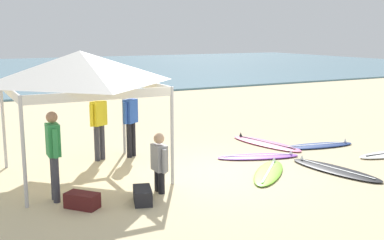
{
  "coord_description": "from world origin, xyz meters",
  "views": [
    {
      "loc": [
        -5.23,
        -9.03,
        3.14
      ],
      "look_at": [
        0.17,
        1.22,
        1.0
      ],
      "focal_mm": 44.69,
      "sensor_mm": 36.0,
      "label": 1
    }
  ],
  "objects_px": {
    "surfboard_pink": "(266,143)",
    "person_yellow": "(99,121)",
    "canopy_tent": "(80,68)",
    "surfboard_navy": "(318,145)",
    "surfboard_purple": "(258,156)",
    "gear_bag_by_pole": "(143,195)",
    "surfboard_lime": "(269,172)",
    "person_grey": "(159,160)",
    "surfboard_black": "(335,170)",
    "person_blue": "(131,119)",
    "person_green": "(53,150)",
    "gear_bag_near_tent": "(82,200)"
  },
  "relations": [
    {
      "from": "surfboard_lime",
      "to": "surfboard_navy",
      "type": "bearing_deg",
      "value": 27.59
    },
    {
      "from": "gear_bag_by_pole",
      "to": "surfboard_purple",
      "type": "bearing_deg",
      "value": 23.28
    },
    {
      "from": "canopy_tent",
      "to": "surfboard_purple",
      "type": "bearing_deg",
      "value": -7.65
    },
    {
      "from": "person_green",
      "to": "gear_bag_by_pole",
      "type": "xyz_separation_m",
      "value": [
        1.41,
        -0.85,
        -0.85
      ]
    },
    {
      "from": "gear_bag_by_pole",
      "to": "canopy_tent",
      "type": "bearing_deg",
      "value": 102.4
    },
    {
      "from": "surfboard_navy",
      "to": "person_green",
      "type": "distance_m",
      "value": 7.51
    },
    {
      "from": "surfboard_black",
      "to": "person_blue",
      "type": "bearing_deg",
      "value": 137.02
    },
    {
      "from": "surfboard_purple",
      "to": "gear_bag_by_pole",
      "type": "distance_m",
      "value": 4.15
    },
    {
      "from": "person_grey",
      "to": "surfboard_navy",
      "type": "bearing_deg",
      "value": 14.91
    },
    {
      "from": "surfboard_pink",
      "to": "person_yellow",
      "type": "bearing_deg",
      "value": 173.0
    },
    {
      "from": "surfboard_pink",
      "to": "person_blue",
      "type": "distance_m",
      "value": 3.99
    },
    {
      "from": "surfboard_lime",
      "to": "surfboard_pink",
      "type": "bearing_deg",
      "value": 54.85
    },
    {
      "from": "person_blue",
      "to": "gear_bag_near_tent",
      "type": "distance_m",
      "value": 3.75
    },
    {
      "from": "gear_bag_by_pole",
      "to": "surfboard_black",
      "type": "bearing_deg",
      "value": -1.78
    },
    {
      "from": "surfboard_black",
      "to": "gear_bag_near_tent",
      "type": "height_order",
      "value": "gear_bag_near_tent"
    },
    {
      "from": "canopy_tent",
      "to": "person_grey",
      "type": "distance_m",
      "value": 2.71
    },
    {
      "from": "surfboard_black",
      "to": "person_green",
      "type": "distance_m",
      "value": 6.23
    },
    {
      "from": "person_green",
      "to": "gear_bag_near_tent",
      "type": "bearing_deg",
      "value": -60.19
    },
    {
      "from": "surfboard_black",
      "to": "surfboard_navy",
      "type": "relative_size",
      "value": 1.1
    },
    {
      "from": "canopy_tent",
      "to": "person_green",
      "type": "bearing_deg",
      "value": -124.04
    },
    {
      "from": "surfboard_black",
      "to": "surfboard_purple",
      "type": "relative_size",
      "value": 1.13
    },
    {
      "from": "surfboard_purple",
      "to": "gear_bag_near_tent",
      "type": "relative_size",
      "value": 3.61
    },
    {
      "from": "surfboard_navy",
      "to": "surfboard_pink",
      "type": "bearing_deg",
      "value": 141.44
    },
    {
      "from": "surfboard_lime",
      "to": "gear_bag_near_tent",
      "type": "relative_size",
      "value": 3.15
    },
    {
      "from": "gear_bag_near_tent",
      "to": "surfboard_black",
      "type": "bearing_deg",
      "value": -4.02
    },
    {
      "from": "person_blue",
      "to": "person_yellow",
      "type": "relative_size",
      "value": 1.0
    },
    {
      "from": "person_yellow",
      "to": "gear_bag_by_pole",
      "type": "height_order",
      "value": "person_yellow"
    },
    {
      "from": "person_blue",
      "to": "person_yellow",
      "type": "xyz_separation_m",
      "value": [
        -0.81,
        0.05,
        0.0
      ]
    },
    {
      "from": "surfboard_lime",
      "to": "surfboard_pink",
      "type": "height_order",
      "value": "same"
    },
    {
      "from": "person_green",
      "to": "person_grey",
      "type": "bearing_deg",
      "value": -13.43
    },
    {
      "from": "surfboard_black",
      "to": "gear_bag_by_pole",
      "type": "height_order",
      "value": "gear_bag_by_pole"
    },
    {
      "from": "canopy_tent",
      "to": "surfboard_navy",
      "type": "distance_m",
      "value": 6.88
    },
    {
      "from": "surfboard_lime",
      "to": "person_blue",
      "type": "xyz_separation_m",
      "value": [
        -2.19,
        2.87,
        0.95
      ]
    },
    {
      "from": "canopy_tent",
      "to": "person_yellow",
      "type": "relative_size",
      "value": 1.78
    },
    {
      "from": "gear_bag_by_pole",
      "to": "person_blue",
      "type": "bearing_deg",
      "value": 72.8
    },
    {
      "from": "canopy_tent",
      "to": "surfboard_navy",
      "type": "relative_size",
      "value": 1.36
    },
    {
      "from": "surfboard_lime",
      "to": "surfboard_black",
      "type": "bearing_deg",
      "value": -20.22
    },
    {
      "from": "surfboard_purple",
      "to": "surfboard_pink",
      "type": "xyz_separation_m",
      "value": [
        1.04,
        1.1,
        -0.0
      ]
    },
    {
      "from": "surfboard_purple",
      "to": "person_green",
      "type": "xyz_separation_m",
      "value": [
        -5.22,
        -0.79,
        0.95
      ]
    },
    {
      "from": "gear_bag_near_tent",
      "to": "surfboard_navy",
      "type": "bearing_deg",
      "value": 12.69
    },
    {
      "from": "surfboard_black",
      "to": "surfboard_pink",
      "type": "distance_m",
      "value": 2.89
    },
    {
      "from": "canopy_tent",
      "to": "person_yellow",
      "type": "distance_m",
      "value": 1.9
    },
    {
      "from": "surfboard_black",
      "to": "gear_bag_by_pole",
      "type": "distance_m",
      "value": 4.67
    },
    {
      "from": "surfboard_pink",
      "to": "gear_bag_near_tent",
      "type": "relative_size",
      "value": 4.25
    },
    {
      "from": "canopy_tent",
      "to": "surfboard_purple",
      "type": "relative_size",
      "value": 1.41
    },
    {
      "from": "person_grey",
      "to": "surfboard_black",
      "type": "bearing_deg",
      "value": -7.39
    },
    {
      "from": "canopy_tent",
      "to": "gear_bag_near_tent",
      "type": "relative_size",
      "value": 5.08
    },
    {
      "from": "surfboard_lime",
      "to": "person_grey",
      "type": "xyz_separation_m",
      "value": [
        -2.68,
        -0.0,
        0.62
      ]
    },
    {
      "from": "surfboard_lime",
      "to": "surfboard_pink",
      "type": "distance_m",
      "value": 2.87
    },
    {
      "from": "surfboard_purple",
      "to": "gear_bag_by_pole",
      "type": "relative_size",
      "value": 3.61
    }
  ]
}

